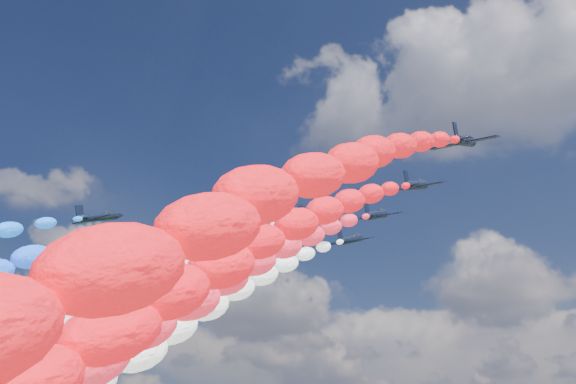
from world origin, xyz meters
The scene contains 14 objects.
jet_0 centered at (-33.00, -5.39, 111.65)m, with size 9.44×12.66×2.79m, color black, non-canonical shape.
jet_1 centered at (-22.14, 4.44, 111.65)m, with size 9.44×12.66×2.79m, color black, non-canonical shape.
jet_2 centered at (-9.75, 16.74, 111.65)m, with size 9.44×12.66×2.79m, color black, non-canonical shape.
trail_2 centered at (-9.75, -34.83, 84.48)m, with size 6.00×99.05×56.71m, color blue, non-canonical shape.
jet_3 centered at (0.20, 12.71, 111.65)m, with size 9.44×12.66×2.79m, color black, non-canonical shape.
trail_3 centered at (0.20, -38.87, 84.48)m, with size 6.00×99.05×56.71m, color white, non-canonical shape.
jet_4 centered at (0.90, 27.93, 111.65)m, with size 9.44×12.66×2.79m, color black, non-canonical shape.
trail_4 centered at (0.90, -23.64, 84.48)m, with size 6.00×99.05×56.71m, color white, non-canonical shape.
jet_5 centered at (10.87, 16.64, 111.65)m, with size 9.44×12.66×2.79m, color black, non-canonical shape.
trail_5 centered at (10.87, -34.93, 84.48)m, with size 6.00×99.05×56.71m, color #F42037, non-canonical shape.
jet_6 centered at (21.77, 6.30, 111.65)m, with size 9.44×12.66×2.79m, color black, non-canonical shape.
trail_6 centered at (21.77, -45.27, 84.48)m, with size 6.00×99.05×56.71m, color red, non-canonical shape.
jet_7 centered at (33.26, -6.59, 111.65)m, with size 9.44×12.66×2.79m, color black, non-canonical shape.
trail_7 centered at (33.26, -58.17, 84.48)m, with size 6.00×99.05×56.71m, color red, non-canonical shape.
Camera 1 is at (57.44, -103.21, 67.46)m, focal length 48.08 mm.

